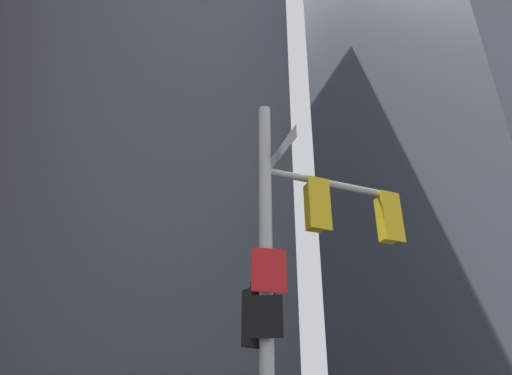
# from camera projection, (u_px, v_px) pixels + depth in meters

# --- Properties ---
(building_tower_right) EXTENTS (15.31, 15.31, 51.43)m
(building_tower_right) POSITION_uv_depth(u_px,v_px,m) (461.00, 31.00, 31.55)
(building_tower_right) COLOR #4C5460
(building_tower_right) RESTS_ON ground
(building_mid_block) EXTENTS (17.65, 17.65, 33.06)m
(building_mid_block) POSITION_uv_depth(u_px,v_px,m) (129.00, 202.00, 33.43)
(building_mid_block) COLOR #4C5460
(building_mid_block) RESTS_ON ground
(signal_pole_assembly) EXTENTS (3.52, 3.11, 8.15)m
(signal_pole_assembly) POSITION_uv_depth(u_px,v_px,m) (290.00, 272.00, 9.04)
(signal_pole_assembly) COLOR #B2B2B5
(signal_pole_assembly) RESTS_ON ground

